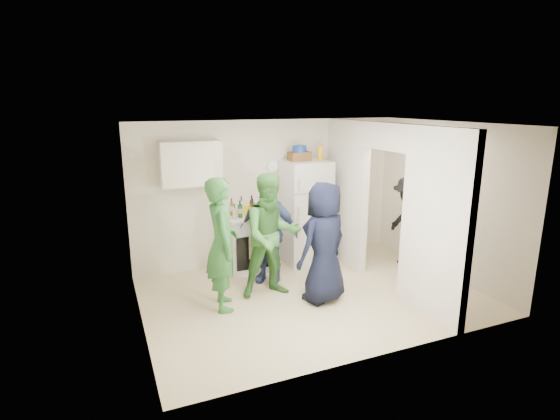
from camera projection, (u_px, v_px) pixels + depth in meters
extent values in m
plane|color=beige|center=(312.00, 296.00, 6.47)|extent=(4.80, 4.80, 0.00)
plane|color=silver|center=(270.00, 192.00, 7.69)|extent=(4.80, 0.00, 4.80)
plane|color=silver|center=(386.00, 251.00, 4.64)|extent=(4.80, 0.00, 4.80)
plane|color=silver|center=(136.00, 233.00, 5.27)|extent=(0.00, 3.40, 3.40)
plane|color=silver|center=(446.00, 200.00, 7.06)|extent=(0.00, 3.40, 3.40)
plane|color=white|center=(315.00, 124.00, 5.86)|extent=(4.80, 4.80, 0.00)
cube|color=silver|center=(346.00, 193.00, 7.60)|extent=(0.12, 1.20, 2.50)
cube|color=silver|center=(435.00, 225.00, 5.63)|extent=(0.12, 1.20, 2.50)
cube|color=silver|center=(388.00, 136.00, 6.36)|extent=(0.12, 1.00, 0.40)
cube|color=white|center=(250.00, 242.00, 7.40)|extent=(0.79, 0.66, 0.94)
cube|color=silver|center=(191.00, 163.00, 6.86)|extent=(0.95, 0.34, 0.70)
cube|color=silver|center=(305.00, 212.00, 7.64)|extent=(0.75, 0.73, 1.82)
cube|color=brown|center=(299.00, 156.00, 7.41)|extent=(0.35, 0.25, 0.15)
cylinder|color=navy|center=(299.00, 149.00, 7.38)|extent=(0.24, 0.24, 0.11)
cylinder|color=gold|center=(320.00, 153.00, 7.39)|extent=(0.09, 0.09, 0.25)
cylinder|color=white|center=(273.00, 166.00, 7.58)|extent=(0.22, 0.02, 0.22)
cube|color=olive|center=(271.00, 187.00, 7.62)|extent=(0.35, 0.08, 0.03)
cube|color=black|center=(438.00, 174.00, 7.14)|extent=(0.03, 0.70, 0.80)
cube|color=white|center=(437.00, 174.00, 7.13)|extent=(0.04, 0.76, 0.86)
cube|color=white|center=(438.00, 152.00, 7.04)|extent=(0.04, 0.82, 0.18)
cylinder|color=yellow|center=(247.00, 212.00, 7.01)|extent=(0.09, 0.09, 0.25)
cylinder|color=red|center=(266.00, 214.00, 7.17)|extent=(0.09, 0.09, 0.12)
imported|color=#34722D|center=(222.00, 244.00, 5.90)|extent=(0.53, 0.73, 1.84)
imported|color=#3B7935|center=(272.00, 236.00, 6.30)|extent=(0.92, 0.74, 1.82)
imported|color=#354674|center=(268.00, 231.00, 6.81)|extent=(0.98, 0.95, 1.65)
imported|color=black|center=(324.00, 243.00, 6.13)|extent=(0.99, 0.81, 1.73)
imported|color=black|center=(408.00, 222.00, 7.49)|extent=(0.78, 1.12, 1.57)
cylinder|color=brown|center=(232.00, 207.00, 7.25)|extent=(0.06, 0.06, 0.30)
cylinder|color=#1E5A25|center=(240.00, 209.00, 7.12)|extent=(0.08, 0.08, 0.29)
cylinder|color=silver|center=(241.00, 205.00, 7.33)|extent=(0.06, 0.06, 0.31)
cylinder|color=#5B3510|center=(253.00, 207.00, 7.21)|extent=(0.08, 0.08, 0.30)
cylinder|color=#9BA2AB|center=(252.00, 204.00, 7.43)|extent=(0.06, 0.06, 0.30)
cylinder|color=#143728|center=(260.00, 207.00, 7.35)|extent=(0.06, 0.06, 0.25)
cylinder|color=olive|center=(260.00, 204.00, 7.48)|extent=(0.06, 0.06, 0.27)
cylinder|color=#A6AEB2|center=(234.00, 211.00, 7.02)|extent=(0.06, 0.06, 0.26)
cylinder|color=#55370E|center=(252.00, 205.00, 7.35)|extent=(0.07, 0.07, 0.32)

